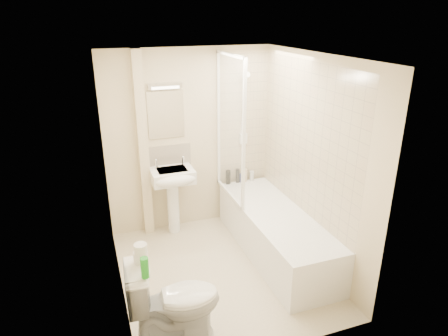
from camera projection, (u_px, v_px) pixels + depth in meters
name	position (u px, v px, depth m)	size (l,w,h in m)	color
floor	(221.00, 271.00, 4.60)	(2.50, 2.50, 0.00)	beige
wall_back	(190.00, 141.00, 5.26)	(2.20, 0.02, 2.40)	beige
wall_left	(112.00, 189.00, 3.82)	(0.02, 2.50, 2.40)	beige
wall_right	(312.00, 162.00, 4.51)	(0.02, 2.50, 2.40)	beige
ceiling	(220.00, 56.00, 3.73)	(2.20, 2.50, 0.02)	white
tile_back	(243.00, 120.00, 5.40)	(0.70, 0.01, 1.75)	beige
tile_right	(306.00, 140.00, 4.55)	(0.01, 2.10, 1.75)	beige
pipe_boxing	(143.00, 147.00, 5.01)	(0.12, 0.12, 2.40)	beige
splashback	(168.00, 156.00, 5.22)	(0.60, 0.01, 0.30)	beige
mirror	(166.00, 115.00, 5.02)	(0.46, 0.01, 0.60)	white
strip_light	(165.00, 86.00, 4.86)	(0.42, 0.07, 0.07)	silver
bathtub	(275.00, 232.00, 4.85)	(0.70, 2.10, 0.55)	white
shower_screen	(230.00, 129.00, 4.90)	(0.04, 0.92, 1.80)	white
shower_fixture	(244.00, 112.00, 5.32)	(0.10, 0.16, 0.99)	white
pedestal_sink	(173.00, 183.00, 5.13)	(0.54, 0.49, 1.04)	white
bottle_black_a	(228.00, 177.00, 5.54)	(0.07, 0.07, 0.20)	black
bottle_black_b	(238.00, 176.00, 5.59)	(0.05, 0.05, 0.20)	black
bottle_blue	(241.00, 178.00, 5.62)	(0.06, 0.06, 0.12)	navy
bottle_cream	(245.00, 175.00, 5.62)	(0.07, 0.07, 0.19)	beige
bottle_white_b	(252.00, 176.00, 5.67)	(0.06, 0.06, 0.14)	silver
toilet	(174.00, 301.00, 3.51)	(0.83, 0.51, 0.82)	white
toilet_roll_lower	(141.00, 257.00, 3.34)	(0.12, 0.12, 0.10)	white
toilet_roll_upper	(141.00, 249.00, 3.28)	(0.11, 0.11, 0.09)	white
green_bottle	(145.00, 268.00, 3.14)	(0.06, 0.06, 0.18)	green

